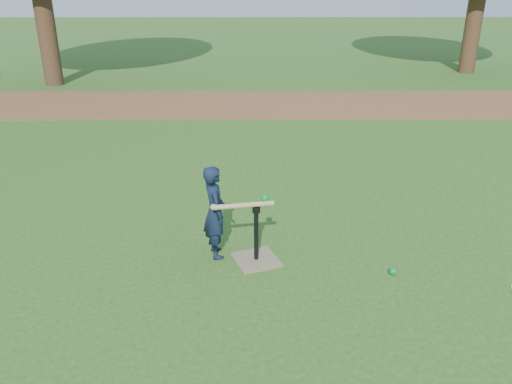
{
  "coord_description": "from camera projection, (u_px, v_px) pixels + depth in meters",
  "views": [
    {
      "loc": [
        -0.39,
        -4.27,
        2.67
      ],
      "look_at": [
        -0.36,
        0.53,
        0.65
      ],
      "focal_mm": 35.0,
      "sensor_mm": 36.0,
      "label": 1
    }
  ],
  "objects": [
    {
      "name": "swing_action",
      "position": [
        245.0,
        204.0,
        4.93
      ],
      "size": [
        0.63,
        0.2,
        0.12
      ],
      "color": "tan",
      "rests_on": "ground"
    },
    {
      "name": "dirt_strip",
      "position": [
        269.0,
        104.0,
        11.89
      ],
      "size": [
        24.0,
        3.0,
        0.01
      ],
      "primitive_type": "cube",
      "color": "brown",
      "rests_on": "ground"
    },
    {
      "name": "child",
      "position": [
        215.0,
        212.0,
        5.12
      ],
      "size": [
        0.33,
        0.41,
        1.0
      ],
      "primitive_type": "imported",
      "rotation": [
        0.0,
        0.0,
        1.84
      ],
      "color": "#101A31",
      "rests_on": "ground"
    },
    {
      "name": "ground",
      "position": [
        292.0,
        273.0,
        4.98
      ],
      "size": [
        80.0,
        80.0,
        0.0
      ],
      "primitive_type": "plane",
      "color": "#285116",
      "rests_on": "ground"
    },
    {
      "name": "wiffle_ball_ground",
      "position": [
        393.0,
        271.0,
        4.93
      ],
      "size": [
        0.08,
        0.08,
        0.08
      ],
      "primitive_type": "sphere",
      "color": "#0B7E33",
      "rests_on": "ground"
    },
    {
      "name": "batting_tee",
      "position": [
        256.0,
        251.0,
        5.15
      ],
      "size": [
        0.55,
        0.55,
        0.61
      ],
      "color": "#7E7050",
      "rests_on": "ground"
    }
  ]
}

